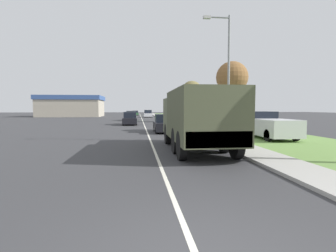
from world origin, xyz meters
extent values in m
plane|color=#38383A|center=(0.00, 40.00, 0.00)|extent=(180.00, 180.00, 0.00)
cube|color=silver|center=(0.00, 40.00, 0.00)|extent=(0.12, 120.00, 0.00)
cube|color=#ADAAA3|center=(4.50, 40.00, 0.06)|extent=(1.80, 120.00, 0.12)
cube|color=#6B9347|center=(8.90, 40.00, 0.01)|extent=(7.00, 120.00, 0.02)
cube|color=#545B3D|center=(2.08, 12.00, 1.64)|extent=(2.59, 2.07, 2.03)
cube|color=#4C5138|center=(2.08, 8.30, 1.78)|extent=(2.59, 5.32, 2.30)
cube|color=#545B3D|center=(2.08, 5.69, 0.98)|extent=(2.46, 0.10, 0.60)
cube|color=red|center=(1.11, 5.67, 1.18)|extent=(0.12, 0.06, 0.12)
cube|color=red|center=(3.05, 5.67, 1.18)|extent=(0.12, 0.06, 0.12)
cylinder|color=black|center=(0.94, 11.89, 0.60)|extent=(0.30, 1.19, 1.19)
cylinder|color=black|center=(3.22, 11.89, 0.60)|extent=(0.30, 1.19, 1.19)
cylinder|color=black|center=(0.94, 6.97, 0.60)|extent=(0.30, 1.19, 1.19)
cylinder|color=black|center=(3.22, 6.97, 0.60)|extent=(0.30, 1.19, 1.19)
cylinder|color=black|center=(0.94, 8.57, 0.60)|extent=(0.30, 1.19, 1.19)
cylinder|color=black|center=(3.22, 8.57, 0.60)|extent=(0.30, 1.19, 1.19)
cube|color=black|center=(1.55, 19.24, 0.52)|extent=(1.84, 4.02, 0.69)
cube|color=black|center=(1.55, 19.32, 1.22)|extent=(1.62, 1.81, 0.71)
cylinder|color=black|center=(0.73, 20.52, 0.32)|extent=(0.20, 0.64, 0.64)
cylinder|color=black|center=(2.37, 20.52, 0.32)|extent=(0.20, 0.64, 0.64)
cylinder|color=black|center=(0.73, 17.95, 0.32)|extent=(0.20, 0.64, 0.64)
cylinder|color=black|center=(2.37, 17.95, 0.32)|extent=(0.20, 0.64, 0.64)
cube|color=black|center=(-1.76, 30.21, 0.53)|extent=(1.74, 4.89, 0.71)
cube|color=black|center=(-1.76, 30.30, 1.25)|extent=(1.53, 2.20, 0.73)
cylinder|color=black|center=(-2.53, 31.77, 0.32)|extent=(0.20, 0.64, 0.64)
cylinder|color=black|center=(-0.99, 31.77, 0.32)|extent=(0.20, 0.64, 0.64)
cylinder|color=black|center=(-2.53, 28.64, 0.32)|extent=(0.20, 0.64, 0.64)
cylinder|color=black|center=(-0.99, 28.64, 0.32)|extent=(0.20, 0.64, 0.64)
cube|color=#336B3D|center=(-1.92, 41.65, 0.53)|extent=(1.70, 4.83, 0.72)
cube|color=black|center=(-1.92, 41.75, 1.26)|extent=(1.50, 2.17, 0.73)
cylinder|color=black|center=(-2.68, 43.19, 0.32)|extent=(0.20, 0.64, 0.64)
cylinder|color=black|center=(-1.17, 43.19, 0.32)|extent=(0.20, 0.64, 0.64)
cylinder|color=black|center=(-2.68, 40.11, 0.32)|extent=(0.20, 0.64, 0.64)
cylinder|color=black|center=(-1.17, 40.11, 0.32)|extent=(0.20, 0.64, 0.64)
cube|color=silver|center=(1.55, 57.10, 0.55)|extent=(1.86, 4.58, 0.74)
cube|color=black|center=(1.55, 57.19, 1.29)|extent=(1.64, 2.06, 0.75)
cylinder|color=black|center=(0.72, 58.56, 0.32)|extent=(0.20, 0.64, 0.64)
cylinder|color=black|center=(2.39, 58.56, 0.32)|extent=(0.20, 0.64, 0.64)
cylinder|color=black|center=(0.72, 55.63, 0.32)|extent=(0.20, 0.64, 0.64)
cylinder|color=black|center=(2.39, 55.63, 0.32)|extent=(0.20, 0.64, 0.64)
cube|color=#336B3D|center=(-1.46, 72.25, 0.47)|extent=(1.77, 3.93, 0.58)
cube|color=black|center=(-1.46, 72.32, 1.07)|extent=(1.56, 1.77, 0.62)
cylinder|color=black|center=(-2.25, 73.50, 0.32)|extent=(0.20, 0.64, 0.64)
cylinder|color=black|center=(-0.68, 73.50, 0.32)|extent=(0.20, 0.64, 0.64)
cylinder|color=black|center=(-2.25, 70.99, 0.32)|extent=(0.20, 0.64, 0.64)
cylinder|color=black|center=(-0.68, 70.99, 0.32)|extent=(0.20, 0.64, 0.64)
cube|color=silver|center=(8.23, 13.89, 0.74)|extent=(2.08, 5.27, 0.99)
cube|color=black|center=(8.23, 15.42, 1.55)|extent=(1.92, 2.21, 0.61)
cube|color=silver|center=(8.23, 12.78, 1.30)|extent=(2.08, 3.06, 0.12)
cylinder|color=black|center=(7.31, 15.63, 0.40)|extent=(0.24, 0.76, 0.76)
cylinder|color=black|center=(9.15, 15.63, 0.40)|extent=(0.24, 0.76, 0.76)
cylinder|color=black|center=(7.31, 12.15, 0.40)|extent=(0.24, 0.76, 0.76)
cylinder|color=black|center=(9.15, 12.15, 0.40)|extent=(0.24, 0.76, 0.76)
cylinder|color=gray|center=(4.75, 12.34, 3.91)|extent=(0.14, 0.14, 7.58)
cylinder|color=gray|center=(4.05, 12.34, 7.55)|extent=(1.40, 0.11, 0.11)
cube|color=#B2B2AD|center=(3.35, 12.34, 7.52)|extent=(0.44, 0.24, 0.16)
cylinder|color=brown|center=(7.49, 19.16, 2.03)|extent=(0.35, 0.35, 4.01)
sphere|color=brown|center=(7.49, 19.16, 4.80)|extent=(2.80, 2.80, 2.80)
cylinder|color=brown|center=(7.23, 35.21, 1.88)|extent=(0.37, 0.37, 3.72)
sphere|color=olive|center=(7.23, 35.21, 4.59)|extent=(3.09, 3.09, 3.09)
cube|color=#B2A893|center=(-17.11, 64.45, 2.05)|extent=(14.52, 10.57, 4.09)
cube|color=#385693|center=(-17.11, 64.45, 4.60)|extent=(15.10, 10.99, 1.02)
camera|label=1|loc=(-0.81, -3.32, 2.10)|focal=28.00mm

